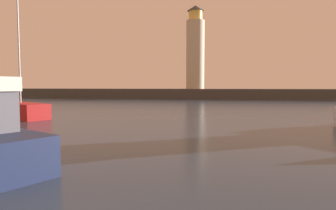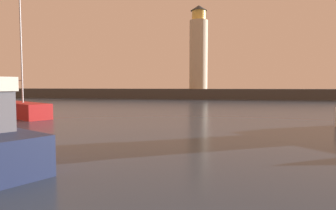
# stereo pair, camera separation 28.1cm
# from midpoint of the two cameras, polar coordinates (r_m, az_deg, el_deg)

# --- Properties ---
(ground_plane) EXTENTS (220.00, 220.00, 0.00)m
(ground_plane) POSITION_cam_midpoint_polar(r_m,az_deg,el_deg) (30.25, 4.17, -1.18)
(ground_plane) COLOR #2D3D51
(breakwater) EXTENTS (85.79, 5.51, 1.95)m
(breakwater) POSITION_cam_midpoint_polar(r_m,az_deg,el_deg) (59.33, 7.05, 2.16)
(breakwater) COLOR #423F3D
(breakwater) RESTS_ON ground_plane
(lighthouse) EXTENTS (3.58, 3.58, 16.36)m
(lighthouse) POSITION_cam_midpoint_polar(r_m,az_deg,el_deg) (59.80, 6.03, 10.56)
(lighthouse) COLOR beige
(lighthouse) RESTS_ON breakwater
(sailboat_moored) EXTENTS (7.97, 5.99, 11.29)m
(sailboat_moored) POSITION_cam_midpoint_polar(r_m,az_deg,el_deg) (27.65, -26.48, -0.67)
(sailboat_moored) COLOR #B21E1E
(sailboat_moored) RESTS_ON ground_plane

